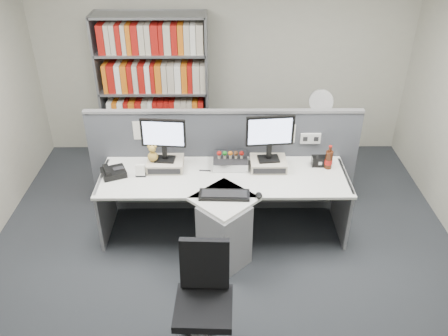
{
  "coord_description": "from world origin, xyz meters",
  "views": [
    {
      "loc": [
        -0.03,
        -3.28,
        3.34
      ],
      "look_at": [
        0.0,
        0.65,
        0.92
      ],
      "focal_mm": 37.31,
      "sensor_mm": 36.0,
      "label": 1
    }
  ],
  "objects_px": {
    "desktop_pc": "(230,161)",
    "filing_cabinet": "(315,151)",
    "monitor_left": "(163,136)",
    "speaker": "(319,161)",
    "desk": "(224,209)",
    "keyboard": "(224,195)",
    "desk_phone": "(113,172)",
    "mouse": "(259,195)",
    "office_chair": "(204,296)",
    "shelving_unit": "(155,93)",
    "desk_calendar": "(141,171)",
    "monitor_right": "(270,134)",
    "desk_fan": "(321,104)",
    "cola_bottle": "(329,160)"
  },
  "relations": [
    {
      "from": "desk",
      "to": "desk_fan",
      "type": "distance_m",
      "value": 1.93
    },
    {
      "from": "filing_cabinet",
      "to": "office_chair",
      "type": "distance_m",
      "value": 2.98
    },
    {
      "from": "desktop_pc",
      "to": "filing_cabinet",
      "type": "relative_size",
      "value": 0.52
    },
    {
      "from": "desk",
      "to": "mouse",
      "type": "height_order",
      "value": "mouse"
    },
    {
      "from": "keyboard",
      "to": "office_chair",
      "type": "height_order",
      "value": "office_chair"
    },
    {
      "from": "mouse",
      "to": "desk_fan",
      "type": "relative_size",
      "value": 0.21
    },
    {
      "from": "desk_calendar",
      "to": "office_chair",
      "type": "xyz_separation_m",
      "value": [
        0.7,
        -1.48,
        -0.26
      ]
    },
    {
      "from": "speaker",
      "to": "office_chair",
      "type": "height_order",
      "value": "office_chair"
    },
    {
      "from": "monitor_right",
      "to": "mouse",
      "type": "relative_size",
      "value": 4.82
    },
    {
      "from": "monitor_left",
      "to": "keyboard",
      "type": "relative_size",
      "value": 0.95
    },
    {
      "from": "monitor_left",
      "to": "shelving_unit",
      "type": "height_order",
      "value": "shelving_unit"
    },
    {
      "from": "speaker",
      "to": "desk",
      "type": "bearing_deg",
      "value": -157.57
    },
    {
      "from": "keyboard",
      "to": "desk_phone",
      "type": "bearing_deg",
      "value": 161.59
    },
    {
      "from": "desk",
      "to": "desk_calendar",
      "type": "relative_size",
      "value": 20.14
    },
    {
      "from": "keyboard",
      "to": "desk_calendar",
      "type": "bearing_deg",
      "value": 156.46
    },
    {
      "from": "desktop_pc",
      "to": "mouse",
      "type": "bearing_deg",
      "value": -66.12
    },
    {
      "from": "monitor_right",
      "to": "desk_fan",
      "type": "height_order",
      "value": "monitor_right"
    },
    {
      "from": "cola_bottle",
      "to": "shelving_unit",
      "type": "height_order",
      "value": "shelving_unit"
    },
    {
      "from": "keyboard",
      "to": "cola_bottle",
      "type": "distance_m",
      "value": 1.23
    },
    {
      "from": "desktop_pc",
      "to": "speaker",
      "type": "distance_m",
      "value": 0.96
    },
    {
      "from": "desk_phone",
      "to": "shelving_unit",
      "type": "height_order",
      "value": "shelving_unit"
    },
    {
      "from": "monitor_left",
      "to": "desk_calendar",
      "type": "height_order",
      "value": "monitor_left"
    },
    {
      "from": "desk_phone",
      "to": "desk_calendar",
      "type": "xyz_separation_m",
      "value": [
        0.29,
        -0.01,
        0.02
      ]
    },
    {
      "from": "keyboard",
      "to": "office_chair",
      "type": "xyz_separation_m",
      "value": [
        -0.17,
        -1.1,
        -0.22
      ]
    },
    {
      "from": "desk",
      "to": "office_chair",
      "type": "height_order",
      "value": "office_chair"
    },
    {
      "from": "desk",
      "to": "filing_cabinet",
      "type": "bearing_deg",
      "value": 49.39
    },
    {
      "from": "monitor_left",
      "to": "speaker",
      "type": "xyz_separation_m",
      "value": [
        1.66,
        0.04,
        -0.33
      ]
    },
    {
      "from": "desk",
      "to": "shelving_unit",
      "type": "bearing_deg",
      "value": 115.96
    },
    {
      "from": "keyboard",
      "to": "cola_bottle",
      "type": "relative_size",
      "value": 1.86
    },
    {
      "from": "mouse",
      "to": "desk_calendar",
      "type": "distance_m",
      "value": 1.27
    },
    {
      "from": "keyboard",
      "to": "desk_fan",
      "type": "height_order",
      "value": "desk_fan"
    },
    {
      "from": "mouse",
      "to": "desk_phone",
      "type": "bearing_deg",
      "value": 164.85
    },
    {
      "from": "monitor_left",
      "to": "speaker",
      "type": "distance_m",
      "value": 1.69
    },
    {
      "from": "desk",
      "to": "monitor_left",
      "type": "relative_size",
      "value": 5.46
    },
    {
      "from": "mouse",
      "to": "cola_bottle",
      "type": "bearing_deg",
      "value": 34.75
    },
    {
      "from": "desk",
      "to": "desk_calendar",
      "type": "height_order",
      "value": "desk_calendar"
    },
    {
      "from": "monitor_left",
      "to": "desktop_pc",
      "type": "xyz_separation_m",
      "value": [
        0.69,
        0.06,
        -0.34
      ]
    },
    {
      "from": "desk_phone",
      "to": "monitor_left",
      "type": "bearing_deg",
      "value": 14.97
    },
    {
      "from": "office_chair",
      "to": "desktop_pc",
      "type": "bearing_deg",
      "value": 81.96
    },
    {
      "from": "shelving_unit",
      "to": "desk",
      "type": "bearing_deg",
      "value": -64.04
    },
    {
      "from": "desk",
      "to": "monitor_left",
      "type": "bearing_deg",
      "value": 148.43
    },
    {
      "from": "mouse",
      "to": "desk_calendar",
      "type": "height_order",
      "value": "desk_calendar"
    },
    {
      "from": "monitor_left",
      "to": "speaker",
      "type": "relative_size",
      "value": 2.85
    },
    {
      "from": "desk_fan",
      "to": "shelving_unit",
      "type": "bearing_deg",
      "value": 167.93
    },
    {
      "from": "monitor_right",
      "to": "office_chair",
      "type": "xyz_separation_m",
      "value": [
        -0.64,
        -1.63,
        -0.61
      ]
    },
    {
      "from": "desk_phone",
      "to": "office_chair",
      "type": "relative_size",
      "value": 0.32
    },
    {
      "from": "desktop_pc",
      "to": "filing_cabinet",
      "type": "bearing_deg",
      "value": 40.34
    },
    {
      "from": "desktop_pc",
      "to": "speaker",
      "type": "height_order",
      "value": "speaker"
    },
    {
      "from": "shelving_unit",
      "to": "filing_cabinet",
      "type": "distance_m",
      "value": 2.24
    },
    {
      "from": "desk_calendar",
      "to": "desk_fan",
      "type": "distance_m",
      "value": 2.38
    }
  ]
}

